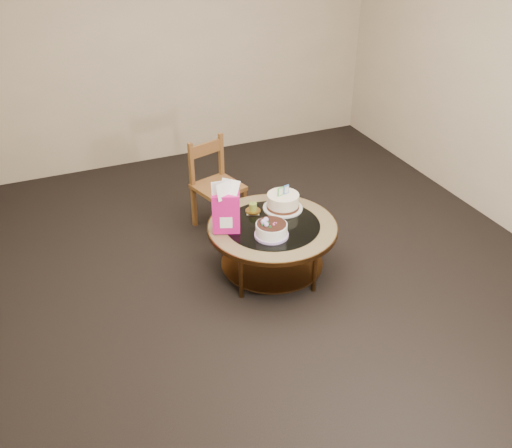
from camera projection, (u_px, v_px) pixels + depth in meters
name	position (u px, v px, depth m)	size (l,w,h in m)	color
ground	(272.00, 272.00, 4.66)	(5.00, 5.00, 0.00)	black
room_walls	(275.00, 88.00, 3.85)	(4.52, 5.02, 2.61)	tan
coffee_table	(272.00, 233.00, 4.46)	(1.02, 1.02, 0.46)	#583619
decorated_cake	(271.00, 230.00, 4.26)	(0.26, 0.26, 0.15)	#B097D6
cream_cake	(283.00, 202.00, 4.60)	(0.32, 0.32, 0.20)	silver
gift_bag	(226.00, 207.00, 4.24)	(0.23, 0.20, 0.41)	#DB147B
pillar_candle	(253.00, 209.00, 4.56)	(0.13, 0.13, 0.09)	#EBC961
dining_chair	(216.00, 185.00, 5.07)	(0.47, 0.47, 0.82)	brown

